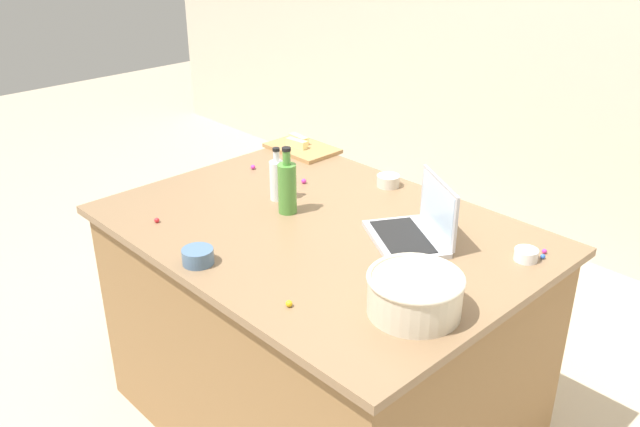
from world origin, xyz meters
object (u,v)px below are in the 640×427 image
at_px(cutting_board, 302,148).
at_px(ramekin_wide, 198,256).
at_px(ramekin_medium, 388,181).
at_px(laptop, 416,228).
at_px(butter_stick_right, 299,139).
at_px(butter_stick_left, 297,143).
at_px(bottle_olive, 287,187).
at_px(bottle_vinegar, 277,179).
at_px(mixing_bowl_large, 415,293).
at_px(ramekin_small, 526,255).

relative_size(cutting_board, ramekin_wide, 3.16).
xyz_separation_m(ramekin_medium, ramekin_wide, (-0.01, -0.93, 0.00)).
bearing_deg(laptop, butter_stick_right, 160.65).
relative_size(cutting_board, butter_stick_left, 2.97).
xyz_separation_m(cutting_board, butter_stick_left, (-0.01, -0.02, 0.03)).
height_order(bottle_olive, ramekin_medium, bottle_olive).
bearing_deg(ramekin_medium, laptop, -37.55).
height_order(bottle_vinegar, butter_stick_right, bottle_vinegar).
bearing_deg(mixing_bowl_large, laptop, 128.29).
height_order(ramekin_small, ramekin_wide, ramekin_wide).
height_order(bottle_olive, ramekin_wide, bottle_olive).
bearing_deg(butter_stick_right, butter_stick_left, -50.99).
xyz_separation_m(bottle_olive, ramekin_medium, (0.10, 0.46, -0.08)).
relative_size(bottle_vinegar, ramekin_small, 2.75).
height_order(laptop, mixing_bowl_large, laptop).
relative_size(laptop, cutting_board, 1.16).
relative_size(bottle_vinegar, ramekin_medium, 2.27).
bearing_deg(cutting_board, bottle_vinegar, -52.25).
relative_size(bottle_vinegar, butter_stick_left, 1.94).
relative_size(mixing_bowl_large, ramekin_medium, 2.98).
relative_size(bottle_olive, butter_stick_left, 2.35).
bearing_deg(bottle_olive, butter_stick_left, 135.18).
distance_m(mixing_bowl_large, bottle_vinegar, 0.91).
xyz_separation_m(laptop, ramekin_small, (0.34, 0.15, -0.03)).
bearing_deg(ramekin_medium, cutting_board, 176.61).
relative_size(laptop, ramekin_small, 4.88).
bearing_deg(mixing_bowl_large, ramekin_medium, 135.60).
bearing_deg(mixing_bowl_large, bottle_olive, 166.44).
height_order(laptop, butter_stick_right, laptop).
relative_size(butter_stick_right, ramekin_small, 1.41).
bearing_deg(ramekin_small, ramekin_wide, -132.56).
relative_size(bottle_olive, butter_stick_right, 2.35).
xyz_separation_m(bottle_vinegar, butter_stick_right, (-0.40, 0.47, -0.05)).
bearing_deg(ramekin_wide, bottle_olive, 101.16).
height_order(cutting_board, ramekin_medium, ramekin_medium).
bearing_deg(ramekin_small, butter_stick_left, 173.33).
xyz_separation_m(bottle_olive, ramekin_wide, (0.09, -0.47, -0.08)).
relative_size(bottle_olive, cutting_board, 0.79).
distance_m(mixing_bowl_large, butter_stick_left, 1.40).
xyz_separation_m(mixing_bowl_large, bottle_olive, (-0.76, 0.18, 0.04)).
distance_m(mixing_bowl_large, bottle_olive, 0.78).
bearing_deg(laptop, bottle_vinegar, -168.51).
distance_m(bottle_vinegar, ramekin_small, 0.98).
distance_m(bottle_vinegar, bottle_olive, 0.13).
bearing_deg(ramekin_medium, ramekin_small, -11.06).
xyz_separation_m(laptop, ramekin_medium, (-0.38, 0.29, -0.02)).
distance_m(mixing_bowl_large, ramekin_medium, 0.92).
relative_size(butter_stick_left, ramekin_medium, 1.17).
distance_m(laptop, mixing_bowl_large, 0.45).
distance_m(bottle_vinegar, cutting_board, 0.57).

